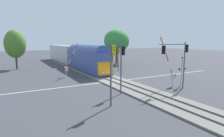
# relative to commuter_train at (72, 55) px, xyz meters

# --- Properties ---
(ground_plane) EXTENTS (220.00, 220.00, 0.00)m
(ground_plane) POSITION_rel_commuter_train_xyz_m (-0.00, -21.40, -2.79)
(ground_plane) COLOR #3D3D42
(road_centre_stripe) EXTENTS (44.00, 0.20, 0.01)m
(road_centre_stripe) POSITION_rel_commuter_train_xyz_m (-0.00, -21.40, -2.78)
(road_centre_stripe) COLOR beige
(road_centre_stripe) RESTS_ON ground
(railway_track) EXTENTS (4.40, 80.00, 0.32)m
(railway_track) POSITION_rel_commuter_train_xyz_m (-0.00, -21.40, -2.69)
(railway_track) COLOR slate
(railway_track) RESTS_ON ground
(commuter_train) EXTENTS (3.04, 40.27, 5.16)m
(commuter_train) POSITION_rel_commuter_train_xyz_m (0.00, 0.00, 0.00)
(commuter_train) COLOR #384C93
(commuter_train) RESTS_ON railway_track
(crossing_gate_near) EXTENTS (3.08, 0.40, 6.72)m
(crossing_gate_near) POSITION_rel_commuter_train_xyz_m (5.19, -28.16, -0.66)
(crossing_gate_near) COLOR #B7B7BC
(crossing_gate_near) RESTS_ON ground
(crossing_signal_mast) EXTENTS (1.36, 0.44, 4.10)m
(crossing_signal_mast) POSITION_rel_commuter_train_xyz_m (6.79, -28.51, -0.29)
(crossing_signal_mast) COLOR #B2B2B7
(crossing_signal_mast) RESTS_ON ground
(crossing_gate_far) EXTENTS (2.73, 0.40, 5.79)m
(crossing_gate_far) POSITION_rel_commuter_train_xyz_m (-5.29, -14.64, -0.87)
(crossing_gate_far) COLOR #B7B7BC
(crossing_gate_far) RESTS_ON ground
(traffic_signal_near_right) EXTENTS (4.81, 0.38, 6.04)m
(traffic_signal_near_right) POSITION_rel_commuter_train_xyz_m (4.76, -29.52, 1.78)
(traffic_signal_near_right) COLOR #4C4C51
(traffic_signal_near_right) RESTS_ON ground
(traffic_signal_far_side) EXTENTS (0.53, 0.38, 4.94)m
(traffic_signal_far_side) POSITION_rel_commuter_train_xyz_m (6.06, -12.85, 0.53)
(traffic_signal_far_side) COLOR #4C4C51
(traffic_signal_far_side) RESTS_ON ground
(traffic_signal_near_left) EXTENTS (0.53, 0.38, 6.14)m
(traffic_signal_near_left) POSITION_rel_commuter_train_xyz_m (-5.55, -31.00, 1.31)
(traffic_signal_near_left) COLOR #4C4C51
(traffic_signal_near_left) RESTS_ON ground
(traffic_signal_median) EXTENTS (0.53, 0.38, 5.86)m
(traffic_signal_median) POSITION_rel_commuter_train_xyz_m (-2.49, -27.84, 1.14)
(traffic_signal_median) COLOR #4C4C51
(traffic_signal_median) RESTS_ON ground
(oak_far_right) EXTENTS (6.84, 6.84, 9.39)m
(oak_far_right) POSITION_rel_commuter_train_xyz_m (11.74, -2.16, 3.47)
(oak_far_right) COLOR brown
(oak_far_right) RESTS_ON ground
(pine_left_background) EXTENTS (4.45, 4.45, 8.65)m
(pine_left_background) POSITION_rel_commuter_train_xyz_m (-12.65, -0.29, 2.78)
(pine_left_background) COLOR #4C3828
(pine_left_background) RESTS_ON ground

